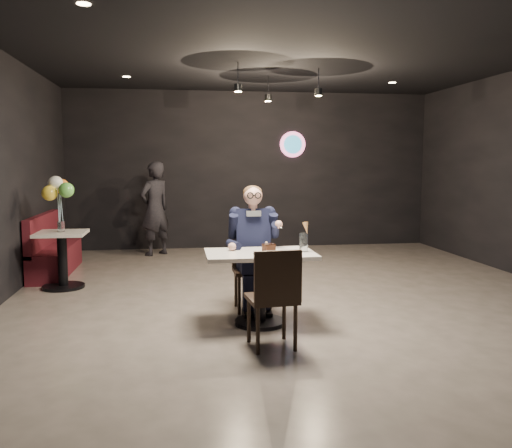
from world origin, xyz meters
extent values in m
plane|color=slate|center=(0.00, 0.00, 0.00)|extent=(9.00, 9.00, 0.00)
cube|color=black|center=(0.00, 2.00, 2.88)|extent=(1.40, 1.20, 0.36)
cube|color=white|center=(-0.62, -0.59, 0.38)|extent=(1.10, 0.70, 0.75)
cube|color=black|center=(-0.62, -0.04, 0.46)|extent=(0.42, 0.46, 0.92)
cube|color=black|center=(-0.62, -1.27, 0.46)|extent=(0.46, 0.50, 0.92)
cube|color=black|center=(-0.62, -0.04, 0.72)|extent=(0.60, 0.80, 1.44)
cylinder|color=white|center=(-0.59, -0.68, 0.76)|extent=(0.22, 0.22, 0.01)
cube|color=black|center=(-0.54, -0.67, 0.80)|extent=(0.13, 0.12, 0.08)
ellipsoid|color=#2E8D39|center=(-0.54, -0.68, 0.84)|extent=(0.06, 0.04, 0.01)
cylinder|color=silver|center=(-0.17, -0.61, 0.84)|extent=(0.08, 0.08, 0.19)
cone|color=tan|center=(-0.15, -0.63, 0.99)|extent=(0.07, 0.07, 0.12)
cube|color=#4C101E|center=(-3.25, 2.38, 0.45)|extent=(0.45, 1.78, 0.89)
cube|color=white|center=(-2.95, 1.38, 0.39)|extent=(0.63, 0.63, 0.78)
cylinder|color=silver|center=(-2.95, 1.38, 0.82)|extent=(0.09, 0.09, 0.14)
cube|color=yellow|center=(-2.95, 1.38, 1.20)|extent=(0.36, 0.36, 0.59)
imported|color=black|center=(-1.84, 3.82, 0.83)|extent=(0.72, 0.70, 1.67)
camera|label=1|loc=(-1.44, -5.94, 1.66)|focal=38.00mm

